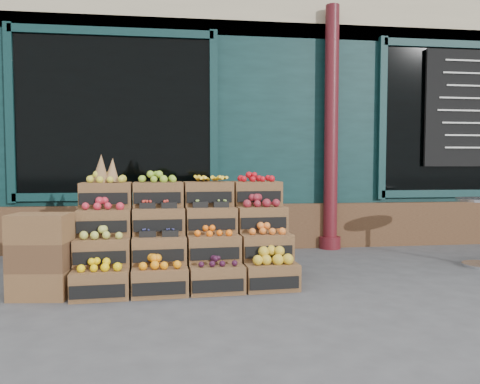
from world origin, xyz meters
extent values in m
plane|color=#454547|center=(0.00, 0.00, 0.00)|extent=(60.00, 60.00, 0.00)
cube|color=#0C2828|center=(0.00, 5.20, 2.40)|extent=(12.00, 6.00, 4.80)
cube|color=#0C2828|center=(0.00, 2.25, 1.50)|extent=(12.00, 0.12, 3.00)
cube|color=#4E321F|center=(0.00, 2.18, 0.30)|extent=(12.00, 0.18, 0.60)
cube|color=black|center=(-1.60, 2.18, 1.75)|extent=(2.40, 0.06, 2.00)
cube|color=black|center=(3.20, 2.18, 1.75)|extent=(2.40, 0.06, 2.00)
cylinder|color=#4E1218|center=(1.20, 2.05, 1.60)|extent=(0.18, 0.18, 3.20)
cube|color=black|center=(3.20, 2.10, 1.90)|extent=(1.30, 0.04, 1.60)
cube|color=brown|center=(-1.48, 0.08, 0.12)|extent=(0.49, 0.35, 0.24)
cube|color=black|center=(-1.47, -0.09, 0.10)|extent=(0.44, 0.04, 0.11)
cube|color=yellow|center=(-1.48, 0.08, 0.28)|extent=(0.39, 0.27, 0.08)
cube|color=brown|center=(-0.98, 0.11, 0.12)|extent=(0.49, 0.35, 0.24)
cube|color=black|center=(-0.97, -0.07, 0.10)|extent=(0.44, 0.04, 0.11)
cube|color=orange|center=(-0.98, 0.11, 0.28)|extent=(0.39, 0.27, 0.08)
cube|color=brown|center=(-0.49, 0.13, 0.12)|extent=(0.49, 0.35, 0.24)
cube|color=black|center=(-0.48, -0.04, 0.10)|extent=(0.44, 0.04, 0.11)
cube|color=#300F24|center=(-0.49, 0.13, 0.27)|extent=(0.39, 0.27, 0.06)
cube|color=brown|center=(0.01, 0.16, 0.12)|extent=(0.49, 0.35, 0.24)
cube|color=black|center=(0.02, -0.02, 0.10)|extent=(0.44, 0.04, 0.11)
cube|color=gold|center=(0.01, 0.16, 0.29)|extent=(0.39, 0.27, 0.11)
cube|color=brown|center=(-1.49, 0.28, 0.36)|extent=(0.49, 0.35, 0.24)
cube|color=black|center=(-1.48, 0.11, 0.33)|extent=(0.44, 0.04, 0.11)
cube|color=#AAB146|center=(-1.49, 0.28, 0.52)|extent=(0.39, 0.27, 0.08)
cube|color=brown|center=(-0.99, 0.31, 0.36)|extent=(0.49, 0.35, 0.24)
cube|color=black|center=(-0.98, 0.13, 0.33)|extent=(0.44, 0.04, 0.11)
cube|color=navy|center=(-0.99, 0.31, 0.49)|extent=(0.39, 0.27, 0.03)
cube|color=brown|center=(-0.50, 0.33, 0.36)|extent=(0.49, 0.35, 0.24)
cube|color=black|center=(-0.49, 0.16, 0.33)|extent=(0.44, 0.04, 0.11)
cube|color=orange|center=(-0.50, 0.33, 0.51)|extent=(0.39, 0.27, 0.06)
cube|color=brown|center=(0.00, 0.36, 0.36)|extent=(0.49, 0.35, 0.24)
cube|color=black|center=(0.01, 0.18, 0.33)|extent=(0.44, 0.04, 0.11)
cube|color=orange|center=(0.00, 0.36, 0.51)|extent=(0.39, 0.27, 0.08)
cube|color=brown|center=(-1.50, 0.48, 0.60)|extent=(0.49, 0.35, 0.24)
cube|color=black|center=(-1.49, 0.31, 0.57)|extent=(0.44, 0.04, 0.11)
cube|color=#B12131|center=(-1.50, 0.48, 0.76)|extent=(0.39, 0.27, 0.08)
cube|color=brown|center=(-1.00, 0.51, 0.60)|extent=(0.49, 0.35, 0.24)
cube|color=black|center=(-0.99, 0.33, 0.57)|extent=(0.44, 0.04, 0.11)
cube|color=red|center=(-1.00, 0.51, 0.73)|extent=(0.39, 0.27, 0.03)
cube|color=brown|center=(-0.51, 0.54, 0.60)|extent=(0.49, 0.35, 0.24)
cube|color=black|center=(-0.50, 0.36, 0.57)|extent=(0.44, 0.04, 0.11)
cube|color=#87A647|center=(-0.51, 0.54, 0.73)|extent=(0.39, 0.27, 0.03)
cube|color=brown|center=(-0.01, 0.56, 0.60)|extent=(0.49, 0.35, 0.24)
cube|color=black|center=(0.00, 0.38, 0.57)|extent=(0.44, 0.04, 0.11)
cube|color=maroon|center=(-0.01, 0.56, 0.76)|extent=(0.39, 0.27, 0.09)
cube|color=brown|center=(-1.51, 0.69, 0.83)|extent=(0.49, 0.35, 0.24)
cube|color=black|center=(-1.50, 0.51, 0.81)|extent=(0.44, 0.04, 0.11)
cube|color=gold|center=(-1.51, 0.69, 0.99)|extent=(0.39, 0.27, 0.08)
cube|color=brown|center=(-1.01, 0.71, 0.83)|extent=(0.49, 0.35, 0.24)
cube|color=black|center=(-1.00, 0.54, 0.81)|extent=(0.44, 0.04, 0.11)
cube|color=#86B32C|center=(-1.01, 0.71, 0.99)|extent=(0.39, 0.27, 0.08)
cube|color=brown|center=(-0.52, 0.74, 0.83)|extent=(0.49, 0.35, 0.24)
cube|color=black|center=(-0.51, 0.56, 0.81)|extent=(0.44, 0.04, 0.11)
cube|color=yellow|center=(-0.52, 0.74, 0.99)|extent=(0.39, 0.27, 0.07)
cube|color=brown|center=(-0.02, 0.76, 0.83)|extent=(0.49, 0.35, 0.24)
cube|color=black|center=(-0.01, 0.59, 0.81)|extent=(0.44, 0.04, 0.11)
cube|color=#B70C17|center=(-0.02, 0.76, 0.99)|extent=(0.39, 0.27, 0.07)
cube|color=#4E321F|center=(-0.74, 0.32, 0.12)|extent=(1.97, 0.43, 0.24)
cube|color=#4E321F|center=(-0.75, 0.52, 0.24)|extent=(1.97, 0.43, 0.48)
cube|color=#4E321F|center=(-0.77, 0.72, 0.36)|extent=(1.97, 0.43, 0.71)
cone|color=olive|center=(-1.55, 0.69, 1.09)|extent=(0.16, 0.16, 0.27)
cone|color=olive|center=(-1.45, 0.72, 1.07)|extent=(0.15, 0.15, 0.24)
cube|color=brown|center=(-1.97, 0.14, 0.12)|extent=(0.51, 0.38, 0.24)
cube|color=#4E321F|center=(-1.97, 0.14, 0.36)|extent=(0.51, 0.38, 0.24)
cube|color=brown|center=(-1.97, 0.14, 0.59)|extent=(0.51, 0.38, 0.24)
imported|color=#1D661F|center=(-1.24, 2.74, 0.99)|extent=(0.79, 0.58, 1.98)
camera|label=1|loc=(-0.83, -3.95, 1.13)|focal=35.00mm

